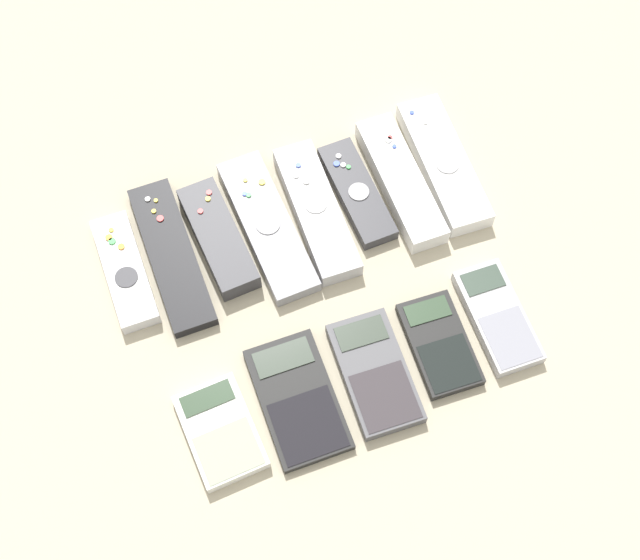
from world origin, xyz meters
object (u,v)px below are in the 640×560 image
at_px(calculator_4, 498,317).
at_px(remote_2, 218,238).
at_px(remote_6, 401,181).
at_px(calculator_1, 298,399).
at_px(remote_3, 268,226).
at_px(remote_5, 357,193).
at_px(remote_7, 444,164).
at_px(remote_4, 317,211).
at_px(calculator_2, 375,373).
at_px(calculator_0, 220,431).
at_px(remote_1, 172,256).
at_px(remote_0, 125,271).
at_px(calculator_3, 439,344).

bearing_deg(calculator_4, remote_2, 143.51).
relative_size(remote_6, calculator_1, 1.26).
height_order(calculator_1, calculator_4, calculator_4).
xyz_separation_m(remote_3, remote_5, (0.12, 0.00, -0.00)).
xyz_separation_m(remote_7, calculator_4, (-0.03, -0.22, -0.00)).
xyz_separation_m(remote_4, calculator_2, (-0.02, -0.23, -0.00)).
xyz_separation_m(calculator_0, calculator_4, (0.35, 0.01, 0.00)).
bearing_deg(calculator_1, calculator_0, -175.75).
distance_m(remote_5, remote_6, 0.06).
relative_size(remote_1, calculator_0, 1.77).
bearing_deg(remote_4, remote_6, 2.61).
distance_m(remote_5, remote_7, 0.12).
height_order(remote_6, calculator_0, remote_6).
distance_m(remote_3, calculator_1, 0.23).
relative_size(remote_2, calculator_4, 1.13).
bearing_deg(remote_7, remote_0, -177.07).
xyz_separation_m(remote_0, remote_1, (0.06, 0.00, -0.00)).
distance_m(remote_6, calculator_1, 0.32).
relative_size(remote_1, remote_4, 1.07).
height_order(remote_0, remote_5, remote_0).
bearing_deg(remote_4, calculator_3, -70.00).
relative_size(remote_3, calculator_4, 1.50).
distance_m(calculator_2, calculator_4, 0.16).
height_order(remote_1, calculator_0, same).
distance_m(remote_7, calculator_1, 0.37).
distance_m(remote_2, remote_7, 0.31).
xyz_separation_m(remote_3, remote_7, (0.24, 0.00, 0.00)).
xyz_separation_m(remote_1, remote_7, (0.37, -0.00, 0.00)).
xyz_separation_m(remote_0, remote_4, (0.25, -0.01, 0.00)).
bearing_deg(calculator_0, calculator_2, -2.24).
relative_size(remote_3, remote_7, 1.04).
height_order(remote_2, calculator_1, remote_2).
distance_m(remote_7, calculator_0, 0.45).
bearing_deg(calculator_1, remote_5, 55.19).
xyz_separation_m(remote_0, calculator_3, (0.32, -0.23, -0.00)).
height_order(remote_5, remote_6, remote_6).
height_order(remote_6, calculator_2, remote_6).
bearing_deg(remote_7, calculator_0, -145.68).
height_order(remote_2, calculator_2, remote_2).
xyz_separation_m(remote_4, remote_6, (0.12, 0.00, 0.00)).
bearing_deg(remote_5, remote_1, 178.79).
distance_m(remote_5, calculator_4, 0.24).
distance_m(remote_5, calculator_2, 0.25).
bearing_deg(remote_7, calculator_3, -112.61).
xyz_separation_m(remote_6, calculator_2, (-0.13, -0.23, -0.01)).
bearing_deg(calculator_2, remote_7, 53.05).
bearing_deg(calculator_0, remote_3, 56.22).
relative_size(remote_0, remote_4, 0.78).
relative_size(remote_5, remote_7, 0.76).
distance_m(remote_3, remote_6, 0.18).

